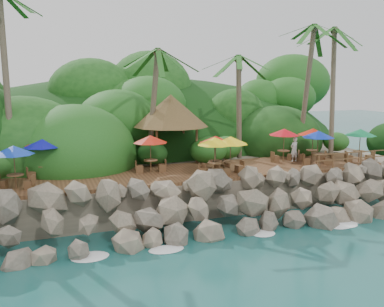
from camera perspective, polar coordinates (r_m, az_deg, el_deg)
name	(u,v)px	position (r m, az deg, el deg)	size (l,w,h in m)	color
ground	(233,240)	(21.38, 5.59, -11.72)	(140.00, 140.00, 0.00)	#19514F
land_base	(152,161)	(35.63, -5.47, -1.06)	(32.00, 25.20, 2.10)	gray
jungle_hill	(134,158)	(43.00, -7.95, -0.60)	(44.80, 28.00, 15.40)	#143811
seawall	(217,207)	(22.70, 3.46, -7.28)	(29.00, 4.00, 2.30)	gray
terrace	(192,172)	(26.03, 0.00, -2.60)	(26.00, 5.00, 0.20)	brown
jungle_foliage	(155,176)	(34.90, -5.03, -3.05)	(44.00, 16.00, 12.00)	#143811
foam_line	(230,238)	(21.62, 5.24, -11.37)	(25.20, 0.80, 0.06)	white
palms	(185,20)	(28.27, -1.02, 17.74)	(29.45, 7.35, 13.61)	brown
palapa	(171,110)	(29.02, -2.92, 5.88)	(5.27, 5.27, 4.60)	brown
dining_clusters	(192,142)	(25.22, 0.05, 1.60)	(25.71, 5.25, 2.28)	brown
railing	(361,157)	(29.52, 22.06, -0.43)	(7.20, 0.10, 1.00)	brown
waiter	(294,149)	(29.68, 13.77, 0.57)	(0.62, 0.41, 1.71)	white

